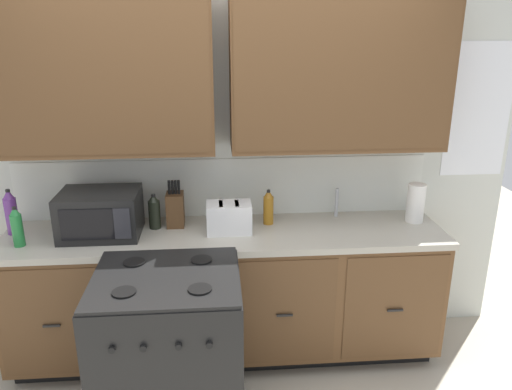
{
  "coord_description": "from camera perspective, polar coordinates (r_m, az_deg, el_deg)",
  "views": [
    {
      "loc": [
        -0.05,
        -2.63,
        2.14
      ],
      "look_at": [
        0.19,
        0.27,
        1.16
      ],
      "focal_mm": 34.99,
      "sensor_mm": 36.0,
      "label": 1
    }
  ],
  "objects": [
    {
      "name": "counter_run",
      "position": [
        3.38,
        -3.33,
        -11.13
      ],
      "size": [
        2.79,
        0.64,
        0.91
      ],
      "color": "black",
      "rests_on": "ground_plane"
    },
    {
      "name": "bottle_amber",
      "position": [
        3.26,
        1.43,
        -1.42
      ],
      "size": [
        0.07,
        0.07,
        0.23
      ],
      "color": "#9E6619",
      "rests_on": "counter_run"
    },
    {
      "name": "ground_plane",
      "position": [
        3.39,
        -3.08,
        -20.52
      ],
      "size": [
        8.0,
        8.0,
        0.0
      ],
      "primitive_type": "plane",
      "color": "#B2A893"
    },
    {
      "name": "bottle_green",
      "position": [
        3.25,
        -25.65,
        -3.32
      ],
      "size": [
        0.07,
        0.07,
        0.25
      ],
      "color": "#237A38",
      "rests_on": "counter_run"
    },
    {
      "name": "bottle_dark",
      "position": [
        3.26,
        -11.54,
        -1.88
      ],
      "size": [
        0.08,
        0.08,
        0.23
      ],
      "color": "black",
      "rests_on": "counter_run"
    },
    {
      "name": "wall_unit",
      "position": [
        3.17,
        -3.83,
        9.87
      ],
      "size": [
        3.96,
        0.4,
        2.57
      ],
      "color": "silver",
      "rests_on": "ground_plane"
    },
    {
      "name": "microwave",
      "position": [
        3.23,
        -17.36,
        -2.04
      ],
      "size": [
        0.48,
        0.37,
        0.28
      ],
      "color": "black",
      "rests_on": "counter_run"
    },
    {
      "name": "stove_range",
      "position": [
        2.86,
        -9.77,
        -17.45
      ],
      "size": [
        0.76,
        0.68,
        0.95
      ],
      "color": "black",
      "rests_on": "ground_plane"
    },
    {
      "name": "toaster",
      "position": [
        3.15,
        -3.1,
        -2.59
      ],
      "size": [
        0.28,
        0.18,
        0.19
      ],
      "color": "white",
      "rests_on": "counter_run"
    },
    {
      "name": "sink_faucet",
      "position": [
        3.44,
        9.19,
        -0.85
      ],
      "size": [
        0.02,
        0.02,
        0.2
      ],
      "primitive_type": "cylinder",
      "color": "#B2B5BA",
      "rests_on": "counter_run"
    },
    {
      "name": "knife_block",
      "position": [
        3.28,
        -9.22,
        -1.56
      ],
      "size": [
        0.11,
        0.14,
        0.31
      ],
      "color": "#52361E",
      "rests_on": "counter_run"
    },
    {
      "name": "bottle_violet",
      "position": [
        3.45,
        -26.2,
        -1.78
      ],
      "size": [
        0.08,
        0.08,
        0.29
      ],
      "color": "#663384",
      "rests_on": "counter_run"
    },
    {
      "name": "paper_towel_roll",
      "position": [
        3.46,
        17.78,
        -0.87
      ],
      "size": [
        0.12,
        0.12,
        0.26
      ],
      "primitive_type": "cylinder",
      "color": "white",
      "rests_on": "counter_run"
    }
  ]
}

